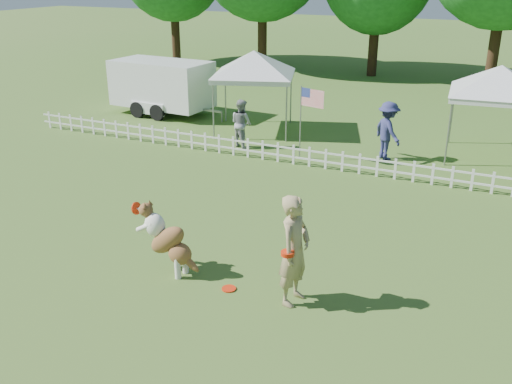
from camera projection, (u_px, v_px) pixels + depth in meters
ground at (214, 284)px, 10.52m from camera, size 120.00×120.00×0.00m
picket_fence at (334, 160)px, 16.28m from camera, size 22.00×0.08×0.60m
handler at (295, 250)px, 9.63m from camera, size 0.54×0.77×1.98m
dog at (168, 240)px, 10.71m from camera, size 1.33×0.53×1.34m
frisbee_on_turf at (229, 289)px, 10.35m from camera, size 0.34×0.34×0.02m
canopy_tent_left at (254, 92)px, 19.86m from camera, size 3.37×3.37×2.74m
canopy_tent_right at (495, 114)px, 17.00m from camera, size 2.89×2.89×2.74m
cargo_trailer at (162, 87)px, 22.32m from camera, size 4.93×2.41×2.12m
flag_pole at (300, 123)px, 16.99m from camera, size 0.85×0.31×2.23m
spectator_a at (241, 123)px, 18.28m from camera, size 0.92×0.83×1.55m
spectator_b at (388, 131)px, 17.05m from camera, size 1.27×1.26×1.76m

